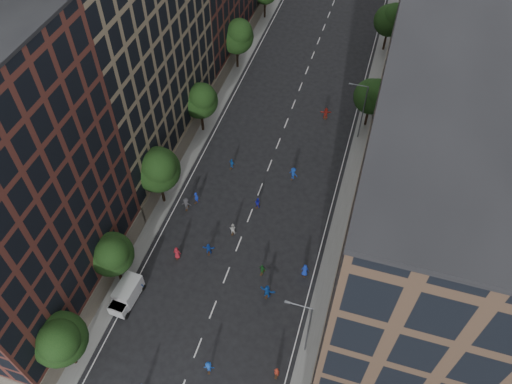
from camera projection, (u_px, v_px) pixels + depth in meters
ground at (277, 146)px, 70.51m from camera, size 240.00×240.00×0.00m
sidewalk_left at (216, 97)px, 77.36m from camera, size 4.00×105.00×0.15m
sidewalk_right at (370, 128)px, 72.84m from camera, size 4.00×105.00×0.15m
bldg_left_b at (113, 37)px, 58.03m from camera, size 14.00×26.00×34.00m
bldg_right_a at (440, 248)px, 37.73m from camera, size 14.00×30.00×36.00m
bldg_right_b at (452, 52)px, 56.84m from camera, size 14.00×28.00×33.00m
tree_left_0 at (59, 340)px, 45.65m from camera, size 5.20×5.20×8.83m
tree_left_1 at (112, 254)px, 52.16m from camera, size 4.80×4.80×8.21m
tree_left_2 at (158, 169)px, 58.96m from camera, size 5.60×5.60×9.45m
tree_left_3 at (201, 100)px, 68.06m from camera, size 5.00×5.00×8.58m
tree_left_4 at (237, 35)px, 77.75m from camera, size 5.40×5.40×9.08m
tree_right_a at (373, 95)px, 68.94m from camera, size 5.00×5.00×8.39m
tree_right_b at (391, 19)px, 81.08m from camera, size 5.20×5.20×8.83m
streetlamp_near at (306, 327)px, 47.28m from camera, size 2.64×0.22×9.06m
streetlamp_far at (362, 109)px, 67.72m from camera, size 2.64×0.22×9.06m
cargo_van at (126, 294)px, 53.91m from camera, size 2.40×4.63×2.39m
skater_3 at (209, 367)px, 49.17m from camera, size 1.19×0.86×1.67m
skater_4 at (140, 285)px, 55.02m from camera, size 1.12×0.62×1.81m
skater_5 at (267, 291)px, 54.44m from camera, size 1.85×0.79×1.94m
skater_6 at (177, 253)px, 57.77m from camera, size 0.93×0.67×1.78m
skater_7 at (277, 372)px, 48.89m from camera, size 0.59×0.40×1.59m
skater_8 at (233, 229)px, 60.08m from camera, size 0.83×0.65×1.68m
skater_9 at (186, 204)px, 62.45m from camera, size 1.28×0.83×1.87m
skater_10 at (262, 269)px, 56.48m from camera, size 0.97×0.56×1.55m
skater_11 at (209, 249)px, 58.24m from camera, size 1.56×0.78×1.60m
skater_12 at (305, 270)px, 56.26m from camera, size 0.92×0.63×1.81m
skater_13 at (196, 197)px, 63.21m from camera, size 0.74×0.60×1.76m
skater_14 at (258, 203)px, 62.83m from camera, size 0.80×0.67×1.50m
skater_15 at (293, 174)px, 65.77m from camera, size 1.40×1.11×1.90m
skater_16 at (232, 164)px, 67.19m from camera, size 0.97×0.65×1.53m
skater_17 at (326, 113)px, 73.67m from camera, size 1.74×0.94×1.79m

